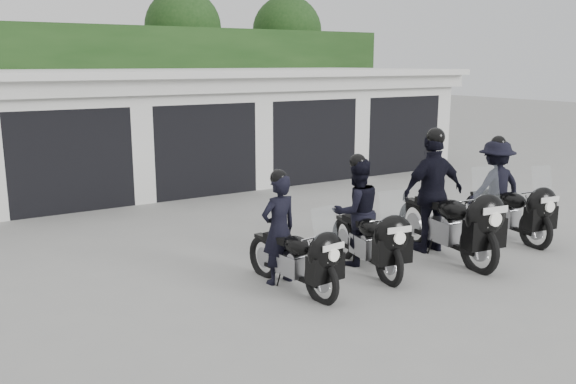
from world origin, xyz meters
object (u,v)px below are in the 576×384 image
police_bike_c (440,201)px  police_bike_d (502,193)px  police_bike_b (362,219)px  police_bike_a (291,242)px

police_bike_c → police_bike_d: police_bike_c is taller
police_bike_c → police_bike_b: bearing=-179.1°
police_bike_b → police_bike_c: size_ratio=0.84×
police_bike_c → police_bike_d: (1.80, 0.23, -0.11)m
police_bike_a → police_bike_d: (4.73, 0.27, 0.12)m
police_bike_a → police_bike_d: size_ratio=0.91×
police_bike_d → police_bike_c: bearing=-165.7°
police_bike_a → police_bike_c: size_ratio=0.80×
police_bike_a → police_bike_c: bearing=-5.9°
police_bike_a → police_bike_d: bearing=-3.4°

